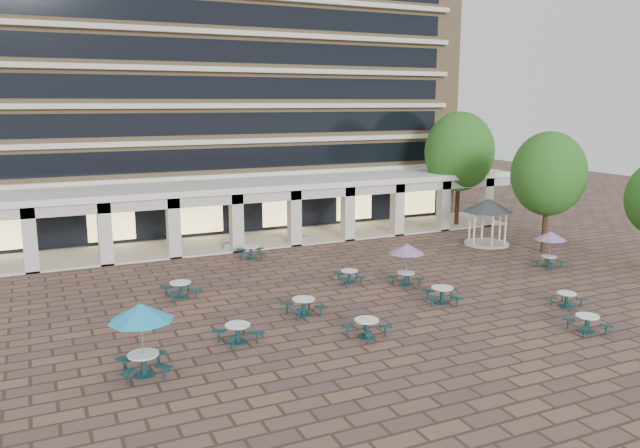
# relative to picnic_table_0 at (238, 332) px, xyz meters

# --- Properties ---
(ground) EXTENTS (120.00, 120.00, 0.00)m
(ground) POSITION_rel_picnic_table_0_xyz_m (7.01, 3.39, -0.48)
(ground) COLOR brown
(ground) RESTS_ON ground
(apartment_building) EXTENTS (40.00, 15.50, 25.20)m
(apartment_building) POSITION_rel_picnic_table_0_xyz_m (7.01, 28.85, 12.12)
(apartment_building) COLOR #9B8057
(apartment_building) RESTS_ON ground
(retail_arcade) EXTENTS (42.00, 6.60, 4.40)m
(retail_arcade) POSITION_rel_picnic_table_0_xyz_m (7.01, 18.19, 2.52)
(retail_arcade) COLOR white
(retail_arcade) RESTS_ON ground
(picnic_table_0) EXTENTS (2.04, 2.04, 0.81)m
(picnic_table_0) POSITION_rel_picnic_table_0_xyz_m (0.00, 0.00, 0.00)
(picnic_table_0) COLOR #133A3A
(picnic_table_0) RESTS_ON ground
(picnic_table_1) EXTENTS (2.16, 2.16, 0.79)m
(picnic_table_1) POSITION_rel_picnic_table_0_xyz_m (5.23, -1.71, -0.01)
(picnic_table_1) COLOR #133A3A
(picnic_table_1) RESTS_ON ground
(picnic_table_2) EXTENTS (2.28, 2.28, 0.83)m
(picnic_table_2) POSITION_rel_picnic_table_0_xyz_m (10.93, 0.73, 0.01)
(picnic_table_2) COLOR #133A3A
(picnic_table_2) RESTS_ON ground
(picnic_table_3) EXTENTS (1.90, 1.90, 0.76)m
(picnic_table_3) POSITION_rel_picnic_table_0_xyz_m (14.35, -5.26, -0.03)
(picnic_table_3) COLOR #133A3A
(picnic_table_3) RESTS_ON ground
(picnic_table_4) EXTENTS (2.40, 2.40, 2.77)m
(picnic_table_4) POSITION_rel_picnic_table_0_xyz_m (-4.13, -1.64, 1.87)
(picnic_table_4) COLOR #133A3A
(picnic_table_4) RESTS_ON ground
(picnic_table_6) EXTENTS (2.01, 2.01, 2.32)m
(picnic_table_6) POSITION_rel_picnic_table_0_xyz_m (11.01, 4.21, 1.49)
(picnic_table_6) COLOR #133A3A
(picnic_table_6) RESTS_ON ground
(picnic_table_7) EXTENTS (1.80, 1.80, 0.70)m
(picnic_table_7) POSITION_rel_picnic_table_0_xyz_m (16.23, -2.27, -0.07)
(picnic_table_7) COLOR #133A3A
(picnic_table_7) RESTS_ON ground
(picnic_table_8) EXTENTS (1.97, 1.97, 0.83)m
(picnic_table_8) POSITION_rel_picnic_table_0_xyz_m (-0.82, 7.19, 0.01)
(picnic_table_8) COLOR #133A3A
(picnic_table_8) RESTS_ON ground
(picnic_table_9) EXTENTS (1.90, 1.90, 0.81)m
(picnic_table_9) POSITION_rel_picnic_table_0_xyz_m (3.90, 2.05, 0.00)
(picnic_table_9) COLOR #133A3A
(picnic_table_9) RESTS_ON ground
(picnic_table_11) EXTENTS (1.93, 1.93, 2.23)m
(picnic_table_11) POSITION_rel_picnic_table_0_xyz_m (21.01, 3.74, 1.41)
(picnic_table_11) COLOR #133A3A
(picnic_table_11) RESTS_ON ground
(picnic_table_12) EXTENTS (2.19, 2.19, 0.85)m
(picnic_table_12) POSITION_rel_picnic_table_0_xyz_m (5.09, 13.39, 0.02)
(picnic_table_12) COLOR #133A3A
(picnic_table_12) RESTS_ON ground
(picnic_table_13) EXTENTS (1.88, 1.88, 0.72)m
(picnic_table_13) POSITION_rel_picnic_table_0_xyz_m (8.36, 5.90, -0.05)
(picnic_table_13) COLOR #133A3A
(picnic_table_13) RESTS_ON ground
(gazebo) EXTENTS (3.50, 3.50, 3.26)m
(gazebo) POSITION_rel_picnic_table_0_xyz_m (21.64, 10.29, 1.97)
(gazebo) COLOR beige
(gazebo) RESTS_ON ground
(tree_east_a) EXTENTS (4.87, 4.87, 8.11)m
(tree_east_a) POSITION_rel_picnic_table_0_xyz_m (23.70, 6.95, 4.81)
(tree_east_a) COLOR #442C1B
(tree_east_a) RESTS_ON ground
(tree_east_c) EXTENTS (5.55, 5.55, 9.25)m
(tree_east_c) POSITION_rel_picnic_table_0_xyz_m (23.92, 16.82, 5.56)
(tree_east_c) COLOR #442C1B
(tree_east_c) RESTS_ON ground
(planter_left) EXTENTS (1.50, 0.69, 1.24)m
(planter_left) POSITION_rel_picnic_table_0_xyz_m (4.83, 16.29, 0.00)
(planter_left) COLOR gray
(planter_left) RESTS_ON ground
(planter_right) EXTENTS (1.50, 0.67, 1.17)m
(planter_right) POSITION_rel_picnic_table_0_xyz_m (9.55, 16.29, -0.05)
(planter_right) COLOR gray
(planter_right) RESTS_ON ground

